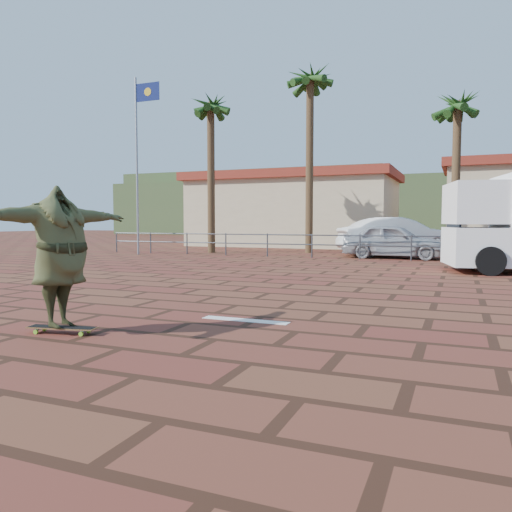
% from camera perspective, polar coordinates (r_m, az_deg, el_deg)
% --- Properties ---
extents(ground, '(120.00, 120.00, 0.00)m').
position_cam_1_polar(ground, '(9.13, -2.25, -5.66)').
color(ground, brown).
rests_on(ground, ground).
extents(paint_stripe, '(1.40, 0.22, 0.01)m').
position_cam_1_polar(paint_stripe, '(7.77, -1.23, -7.34)').
color(paint_stripe, white).
rests_on(paint_stripe, ground).
extents(guardrail, '(24.06, 0.06, 1.00)m').
position_cam_1_polar(guardrail, '(20.55, 11.78, 1.54)').
color(guardrail, '#47494F').
rests_on(guardrail, ground).
extents(flagpole, '(1.30, 0.10, 8.00)m').
position_cam_1_polar(flagpole, '(23.73, -13.23, 11.42)').
color(flagpole, gray).
rests_on(flagpole, ground).
extents(palm_far_left, '(2.40, 2.40, 8.25)m').
position_cam_1_polar(palm_far_left, '(24.99, -5.20, 16.23)').
color(palm_far_left, brown).
rests_on(palm_far_left, ground).
extents(palm_left, '(2.40, 2.40, 9.45)m').
position_cam_1_polar(palm_left, '(24.99, 6.21, 18.87)').
color(palm_left, brown).
rests_on(palm_left, ground).
extents(palm_center, '(2.40, 2.40, 7.75)m').
position_cam_1_polar(palm_center, '(24.17, 22.06, 15.24)').
color(palm_center, brown).
rests_on(palm_center, ground).
extents(building_west, '(12.60, 7.60, 4.50)m').
position_cam_1_polar(building_west, '(31.73, 4.42, 5.34)').
color(building_west, beige).
rests_on(building_west, ground).
extents(hill_front, '(70.00, 18.00, 6.00)m').
position_cam_1_polar(hill_front, '(58.32, 18.69, 5.23)').
color(hill_front, '#384C28').
rests_on(hill_front, ground).
extents(hill_back, '(35.00, 14.00, 8.00)m').
position_cam_1_polar(hill_back, '(69.20, 0.44, 6.04)').
color(hill_back, '#384C28').
rests_on(hill_back, ground).
extents(longboard, '(0.99, 0.40, 0.10)m').
position_cam_1_polar(longboard, '(7.35, -21.27, -7.67)').
color(longboard, olive).
rests_on(longboard, ground).
extents(skateboarder, '(1.08, 2.44, 1.92)m').
position_cam_1_polar(skateboarder, '(7.23, -21.47, -0.07)').
color(skateboarder, '#444927').
rests_on(skateboarder, longboard).
extents(car_silver, '(4.23, 1.88, 1.42)m').
position_cam_1_polar(car_silver, '(21.35, 15.52, 1.64)').
color(car_silver, '#ABAEB2').
rests_on(car_silver, ground).
extents(car_white, '(5.40, 4.05, 1.70)m').
position_cam_1_polar(car_white, '(23.09, 15.86, 2.16)').
color(car_white, white).
rests_on(car_white, ground).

